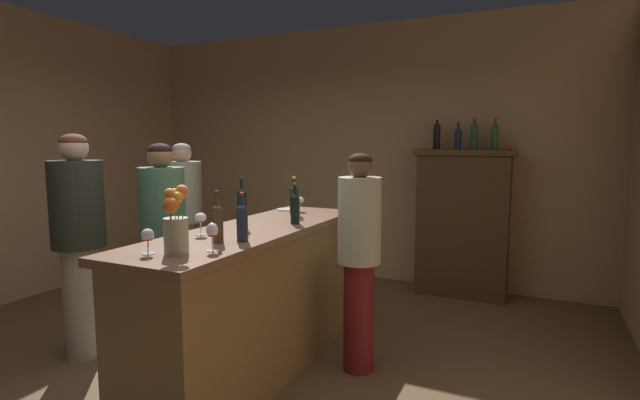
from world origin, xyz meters
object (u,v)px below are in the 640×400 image
(cheese_plate, at_px, (285,210))
(patron_tall, at_px, (184,217))
(wine_glass_front, at_px, (201,219))
(wine_glass_spare, at_px, (299,201))
(patron_in_navy, at_px, (164,241))
(wine_bottle_malbec, at_px, (242,206))
(flower_arrangement, at_px, (175,223))
(display_bottle_midleft, at_px, (458,137))
(display_bottle_left, at_px, (437,135))
(wine_bottle_syrah, at_px, (242,221))
(display_bottle_center, at_px, (474,135))
(wine_bottle_rose, at_px, (218,221))
(display_cabinet, at_px, (463,220))
(bartender, at_px, (359,253))
(patron_redhead, at_px, (79,237))
(wine_bottle_chardonnay, at_px, (295,207))
(display_bottle_midright, at_px, (495,136))
(wine_bottle_pinot, at_px, (294,198))
(wine_glass_mid, at_px, (212,232))
(wine_glass_rear, at_px, (148,237))
(bar_counter, at_px, (255,301))

(cheese_plate, height_order, patron_tall, patron_tall)
(wine_glass_front, distance_m, wine_glass_spare, 1.20)
(patron_in_navy, relative_size, patron_tall, 1.00)
(wine_bottle_malbec, distance_m, patron_in_navy, 0.76)
(flower_arrangement, distance_m, display_bottle_midleft, 3.41)
(flower_arrangement, distance_m, display_bottle_left, 3.36)
(wine_bottle_syrah, xyz_separation_m, display_bottle_center, (0.94, 2.84, 0.54))
(wine_bottle_rose, distance_m, wine_glass_spare, 1.35)
(display_cabinet, height_order, cheese_plate, display_cabinet)
(display_cabinet, height_order, display_bottle_left, display_bottle_left)
(display_bottle_midleft, bearing_deg, bartender, -98.83)
(display_cabinet, relative_size, wine_glass_spare, 12.41)
(display_bottle_left, relative_size, patron_redhead, 0.19)
(display_bottle_left, bearing_deg, wine_glass_front, -107.92)
(wine_bottle_chardonnay, height_order, patron_redhead, patron_redhead)
(wine_bottle_malbec, height_order, display_bottle_center, display_bottle_center)
(display_bottle_midright, height_order, patron_in_navy, display_bottle_midright)
(wine_glass_front, bearing_deg, display_bottle_midleft, 68.05)
(display_bottle_midleft, bearing_deg, wine_bottle_malbec, -112.86)
(wine_bottle_chardonnay, xyz_separation_m, display_bottle_midright, (1.14, 2.16, 0.53))
(wine_bottle_pinot, relative_size, patron_tall, 0.19)
(wine_glass_mid, xyz_separation_m, wine_glass_rear, (-0.26, -0.20, -0.01))
(wine_bottle_pinot, relative_size, wine_bottle_malbec, 0.90)
(display_bottle_center, bearing_deg, patron_redhead, -132.09)
(wine_bottle_chardonnay, xyz_separation_m, bartender, (0.46, 0.09, -0.31))
(flower_arrangement, bearing_deg, bartender, 63.56)
(display_cabinet, height_order, patron_redhead, patron_redhead)
(display_bottle_left, height_order, patron_redhead, display_bottle_left)
(display_cabinet, xyz_separation_m, display_bottle_midright, (0.28, 0.00, 0.89))
(wine_bottle_pinot, bearing_deg, display_cabinet, 58.79)
(wine_bottle_chardonnay, xyz_separation_m, patron_in_navy, (-0.95, -0.31, -0.28))
(wine_glass_front, height_order, wine_glass_mid, wine_glass_mid)
(wine_bottle_rose, bearing_deg, wine_glass_front, 149.47)
(wine_bottle_syrah, height_order, display_bottle_center, display_bottle_center)
(wine_glass_spare, bearing_deg, display_cabinet, 54.77)
(bar_counter, xyz_separation_m, wine_bottle_pinot, (-0.03, 0.65, 0.65))
(wine_glass_rear, bearing_deg, wine_glass_spare, 90.27)
(wine_bottle_chardonnay, height_order, wine_glass_rear, wine_bottle_chardonnay)
(display_bottle_left, relative_size, display_bottle_center, 1.01)
(cheese_plate, bearing_deg, bartender, -29.70)
(wine_bottle_pinot, height_order, cheese_plate, wine_bottle_pinot)
(wine_bottle_syrah, relative_size, wine_bottle_chardonnay, 0.98)
(display_cabinet, distance_m, display_bottle_center, 0.90)
(bar_counter, bearing_deg, wine_bottle_malbec, -155.32)
(bartender, bearing_deg, patron_tall, -18.35)
(display_cabinet, distance_m, display_bottle_midleft, 0.87)
(wine_bottle_syrah, relative_size, patron_redhead, 0.17)
(display_bottle_midright, bearing_deg, wine_glass_spare, -131.51)
(wine_bottle_malbec, distance_m, wine_glass_spare, 0.87)
(wine_bottle_syrah, bearing_deg, patron_in_navy, 159.25)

